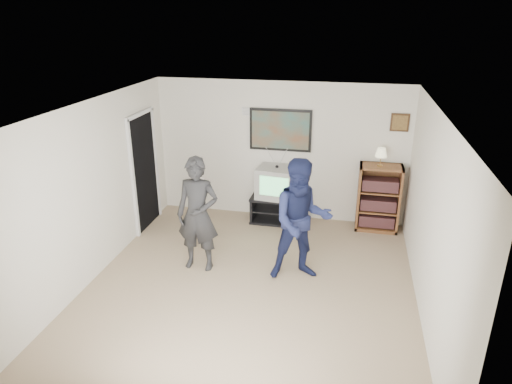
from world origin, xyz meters
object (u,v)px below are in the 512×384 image
at_px(media_stand, 278,209).
at_px(person_tall, 198,215).
at_px(crt_television, 277,182).
at_px(person_short, 301,220).
at_px(bookshelf, 378,198).

relative_size(media_stand, person_tall, 0.56).
height_order(crt_television, person_short, person_short).
height_order(media_stand, person_short, person_short).
relative_size(crt_television, person_short, 0.37).
relative_size(media_stand, bookshelf, 0.82).
height_order(media_stand, bookshelf, bookshelf).
bearing_deg(bookshelf, crt_television, -178.39).
relative_size(bookshelf, person_tall, 0.69).
bearing_deg(bookshelf, media_stand, -178.36).
bearing_deg(media_stand, bookshelf, 1.97).
bearing_deg(crt_television, media_stand, 6.35).
xyz_separation_m(crt_television, bookshelf, (1.78, 0.05, -0.17)).
distance_m(person_tall, person_short, 1.50).
relative_size(bookshelf, person_short, 0.66).
bearing_deg(media_stand, person_tall, -115.36).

